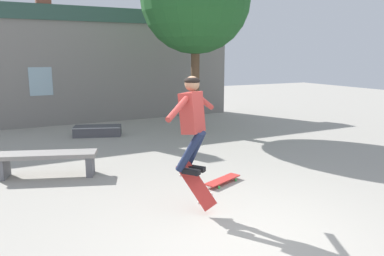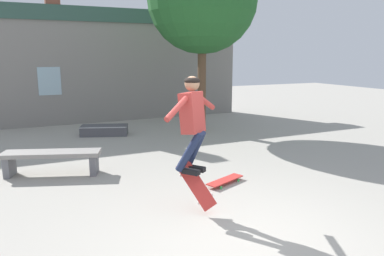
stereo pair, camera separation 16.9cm
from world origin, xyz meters
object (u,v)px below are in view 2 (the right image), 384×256
at_px(skate_ledge, 104,130).
at_px(skateboard_resting, 225,180).
at_px(park_bench, 52,158).
at_px(skater, 192,116).
at_px(skateboard_flipping, 196,185).

height_order(skate_ledge, skateboard_resting, skate_ledge).
height_order(park_bench, skater, skater).
relative_size(park_bench, skate_ledge, 1.32).
xyz_separation_m(skater, skateboard_flipping, (0.06, -0.02, -1.02)).
distance_m(park_bench, skate_ledge, 3.67).
distance_m(park_bench, skateboard_flipping, 3.32).
bearing_deg(skateboard_flipping, skater, -153.09).
bearing_deg(skateboard_flipping, park_bench, 169.82).
height_order(skater, skateboard_resting, skater).
distance_m(skater, skateboard_resting, 1.98).
height_order(skate_ledge, skateboard_flipping, skateboard_flipping).
bearing_deg(skate_ledge, skateboard_resting, -58.09).
xyz_separation_m(skate_ledge, skateboard_resting, (1.09, -5.13, -0.07)).
relative_size(park_bench, skateboard_flipping, 2.55).
distance_m(park_bench, skateboard_resting, 3.38).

